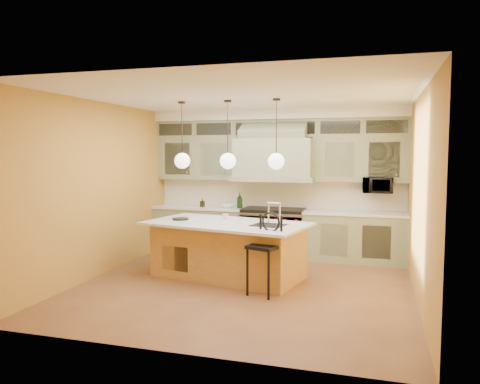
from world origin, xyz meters
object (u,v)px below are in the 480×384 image
(range, at_px, (274,232))
(kitchen_island, at_px, (228,249))
(microwave, at_px, (378,185))
(counter_stool, at_px, (266,248))

(range, height_order, kitchen_island, kitchen_island)
(kitchen_island, xyz_separation_m, microwave, (2.35, 1.80, 0.98))
(counter_stool, bearing_deg, microwave, 76.63)
(counter_stool, relative_size, microwave, 2.20)
(kitchen_island, xyz_separation_m, counter_stool, (0.80, -0.73, 0.21))
(microwave, bearing_deg, range, -176.88)
(counter_stool, distance_m, microwave, 3.06)
(kitchen_island, relative_size, counter_stool, 2.36)
(range, relative_size, kitchen_island, 0.42)
(kitchen_island, distance_m, counter_stool, 1.11)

